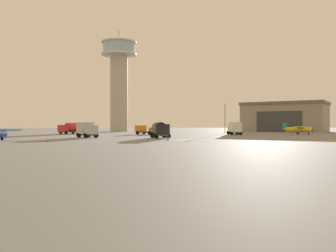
{
  "coord_description": "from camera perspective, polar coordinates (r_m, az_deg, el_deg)",
  "views": [
    {
      "loc": [
        -3.92,
        -61.93,
        2.67
      ],
      "look_at": [
        -0.6,
        32.35,
        2.17
      ],
      "focal_mm": 38.02,
      "sensor_mm": 36.0,
      "label": 1
    }
  ],
  "objects": [
    {
      "name": "ground_plane",
      "position": [
        62.11,
        1.61,
        -2.16
      ],
      "size": [
        400.0,
        400.0,
        0.0
      ],
      "primitive_type": "plane",
      "color": "slate"
    },
    {
      "name": "control_tower",
      "position": [
        131.87,
        -7.87,
        7.92
      ],
      "size": [
        12.69,
        12.69,
        36.71
      ],
      "color": "#B2AD9E",
      "rests_on": "ground_plane"
    },
    {
      "name": "hangar",
      "position": [
        132.94,
        18.2,
        1.38
      ],
      "size": [
        32.7,
        29.63,
        10.38
      ],
      "rotation": [
        0.0,
        0.0,
        -2.16
      ],
      "color": "gray",
      "rests_on": "ground_plane"
    },
    {
      "name": "airplane_yellow",
      "position": [
        97.79,
        20.15,
        -0.45
      ],
      "size": [
        8.06,
        10.33,
        3.04
      ],
      "rotation": [
        0.0,
        0.0,
        6.07
      ],
      "color": "gold",
      "rests_on": "ground_plane"
    },
    {
      "name": "truck_fuel_tanker_black",
      "position": [
        67.33,
        -1.3,
        -0.53
      ],
      "size": [
        3.94,
        6.06,
        3.04
      ],
      "rotation": [
        0.0,
        0.0,
        4.9
      ],
      "color": "#38383D",
      "rests_on": "ground_plane"
    },
    {
      "name": "truck_box_silver",
      "position": [
        71.98,
        -12.91,
        -0.5
      ],
      "size": [
        4.98,
        5.98,
        3.03
      ],
      "rotation": [
        0.0,
        0.0,
        5.29
      ],
      "color": "#38383D",
      "rests_on": "ground_plane"
    },
    {
      "name": "truck_fuel_tanker_red",
      "position": [
        98.74,
        -15.36,
        -0.29
      ],
      "size": [
        5.74,
        6.28,
        3.04
      ],
      "rotation": [
        0.0,
        0.0,
        4.03
      ],
      "color": "#38383D",
      "rests_on": "ground_plane"
    },
    {
      "name": "truck_flatbed_orange",
      "position": [
        91.35,
        -3.82,
        -0.64
      ],
      "size": [
        6.55,
        6.63,
        2.34
      ],
      "rotation": [
        0.0,
        0.0,
        2.34
      ],
      "color": "#38383D",
      "rests_on": "ground_plane"
    },
    {
      "name": "truck_box_white",
      "position": [
        90.23,
        10.65,
        -0.31
      ],
      "size": [
        3.24,
        5.65,
        3.16
      ],
      "rotation": [
        0.0,
        0.0,
        1.57
      ],
      "color": "#38383D",
      "rests_on": "ground_plane"
    },
    {
      "name": "light_post_west",
      "position": [
        109.78,
        9.13,
        1.7
      ],
      "size": [
        0.44,
        0.44,
        9.04
      ],
      "color": "#38383D",
      "rests_on": "ground_plane"
    },
    {
      "name": "traffic_cone_near_left",
      "position": [
        58.46,
        0.0,
        -1.97
      ],
      "size": [
        0.36,
        0.36,
        0.71
      ],
      "color": "black",
      "rests_on": "ground_plane"
    },
    {
      "name": "traffic_cone_near_right",
      "position": [
        57.09,
        -18.96,
        -2.09
      ],
      "size": [
        0.36,
        0.36,
        0.63
      ],
      "color": "black",
      "rests_on": "ground_plane"
    }
  ]
}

